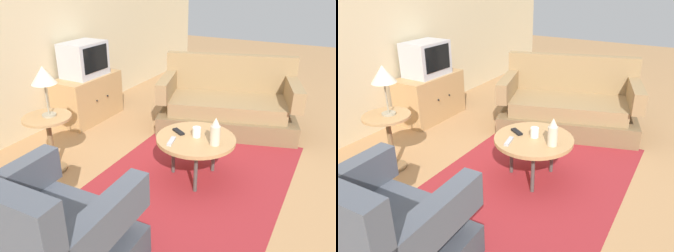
# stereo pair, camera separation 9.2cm
# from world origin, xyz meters

# --- Properties ---
(ground_plane) EXTENTS (16.00, 16.00, 0.00)m
(ground_plane) POSITION_xyz_m (0.00, 0.00, 0.00)
(ground_plane) COLOR #AD7F51
(back_wall) EXTENTS (9.00, 0.12, 2.70)m
(back_wall) POSITION_xyz_m (0.00, 2.20, 1.35)
(back_wall) COLOR #CCB78E
(back_wall) RESTS_ON ground
(area_rug) EXTENTS (2.36, 1.75, 0.00)m
(area_rug) POSITION_xyz_m (-0.02, -0.09, 0.00)
(area_rug) COLOR maroon
(area_rug) RESTS_ON ground
(armchair) EXTENTS (0.92, 0.95, 0.96)m
(armchair) POSITION_xyz_m (-1.60, 0.23, 0.32)
(armchair) COLOR #3E424B
(armchair) RESTS_ON ground
(couch) EXTENTS (1.34, 1.89, 0.91)m
(couch) POSITION_xyz_m (1.33, 0.06, 0.30)
(couch) COLOR brown
(couch) RESTS_ON ground
(coffee_table) EXTENTS (0.76, 0.76, 0.45)m
(coffee_table) POSITION_xyz_m (-0.02, -0.09, 0.41)
(coffee_table) COLOR tan
(coffee_table) RESTS_ON ground
(side_table) EXTENTS (0.47, 0.47, 0.60)m
(side_table) POSITION_xyz_m (-0.58, 1.26, 0.43)
(side_table) COLOR tan
(side_table) RESTS_ON ground
(tv_stand) EXTENTS (0.95, 0.50, 0.62)m
(tv_stand) POSITION_xyz_m (0.69, 1.86, 0.31)
(tv_stand) COLOR tan
(tv_stand) RESTS_ON ground
(television) EXTENTS (0.57, 0.42, 0.45)m
(television) POSITION_xyz_m (0.69, 1.87, 0.84)
(television) COLOR #B7B7BC
(television) RESTS_ON tv_stand
(table_lamp) EXTENTS (0.24, 0.24, 0.49)m
(table_lamp) POSITION_xyz_m (-0.55, 1.25, 0.99)
(table_lamp) COLOR #9E937A
(table_lamp) RESTS_ON side_table
(vase) EXTENTS (0.09, 0.09, 0.27)m
(vase) POSITION_xyz_m (-0.07, -0.30, 0.57)
(vase) COLOR beige
(vase) RESTS_ON coffee_table
(mug) EXTENTS (0.13, 0.08, 0.10)m
(mug) POSITION_xyz_m (0.00, -0.08, 0.50)
(mug) COLOR white
(mug) RESTS_ON coffee_table
(tv_remote_dark) EXTENTS (0.12, 0.16, 0.02)m
(tv_remote_dark) POSITION_xyz_m (0.00, 0.11, 0.46)
(tv_remote_dark) COLOR black
(tv_remote_dark) RESTS_ON coffee_table
(tv_remote_silver) EXTENTS (0.18, 0.08, 0.02)m
(tv_remote_silver) POSITION_xyz_m (-0.22, 0.07, 0.46)
(tv_remote_silver) COLOR #B2B2B7
(tv_remote_silver) RESTS_ON coffee_table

